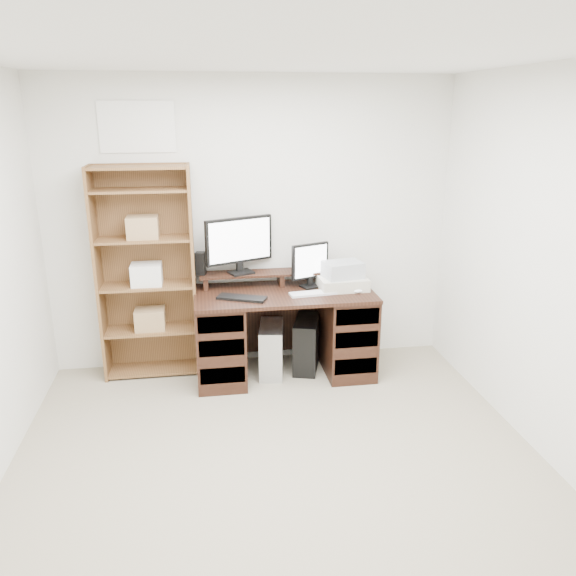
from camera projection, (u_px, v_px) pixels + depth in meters
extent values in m
cube|color=#9D927A|center=(287.00, 497.00, 3.38)|extent=(3.50, 4.00, 0.02)
cube|color=white|center=(287.00, 44.00, 2.60)|extent=(3.50, 4.00, 0.02)
cube|color=silver|center=(252.00, 225.00, 4.88)|extent=(3.50, 0.02, 2.50)
cube|color=white|center=(137.00, 127.00, 4.48)|extent=(0.60, 0.01, 0.40)
cube|color=black|center=(284.00, 294.00, 4.71)|extent=(1.50, 0.70, 0.03)
cube|color=black|center=(220.00, 339.00, 4.75)|extent=(0.40, 0.66, 0.72)
cube|color=black|center=(346.00, 331.00, 4.91)|extent=(0.40, 0.66, 0.72)
cube|color=black|center=(279.00, 317.00, 5.13)|extent=(1.48, 0.02, 0.65)
cube|color=black|center=(223.00, 375.00, 4.50)|extent=(0.36, 0.01, 0.14)
cube|color=black|center=(222.00, 348.00, 4.43)|extent=(0.36, 0.01, 0.14)
cube|color=black|center=(221.00, 324.00, 4.36)|extent=(0.36, 0.01, 0.14)
cube|color=black|center=(356.00, 366.00, 4.66)|extent=(0.36, 0.01, 0.14)
cube|color=black|center=(357.00, 339.00, 4.59)|extent=(0.36, 0.01, 0.14)
cube|color=black|center=(358.00, 317.00, 4.52)|extent=(0.36, 0.01, 0.14)
cube|color=black|center=(206.00, 282.00, 4.81)|extent=(0.04, 0.20, 0.10)
cube|color=black|center=(281.00, 279.00, 4.90)|extent=(0.04, 0.20, 0.10)
cube|color=black|center=(353.00, 276.00, 5.00)|extent=(0.04, 0.20, 0.10)
cube|color=black|center=(281.00, 272.00, 4.88)|extent=(1.40, 0.22, 0.02)
cube|color=black|center=(241.00, 272.00, 4.81)|extent=(0.24, 0.22, 0.02)
cube|color=black|center=(240.00, 265.00, 4.81)|extent=(0.06, 0.05, 0.11)
cube|color=black|center=(239.00, 240.00, 4.75)|extent=(0.58, 0.26, 0.39)
cube|color=white|center=(240.00, 241.00, 4.73)|extent=(0.52, 0.21, 0.34)
cube|color=black|center=(311.00, 286.00, 4.84)|extent=(0.20, 0.18, 0.01)
cube|color=black|center=(310.00, 280.00, 4.84)|extent=(0.05, 0.04, 0.09)
cube|color=black|center=(310.00, 261.00, 4.79)|extent=(0.34, 0.15, 0.30)
cube|color=white|center=(311.00, 261.00, 4.77)|extent=(0.29, 0.11, 0.27)
cube|color=black|center=(201.00, 263.00, 4.75)|extent=(0.09, 0.09, 0.20)
cube|color=black|center=(242.00, 298.00, 4.53)|extent=(0.42, 0.28, 0.02)
cube|color=silver|center=(313.00, 293.00, 4.65)|extent=(0.40, 0.16, 0.02)
ellipsoid|color=white|center=(358.00, 291.00, 4.69)|extent=(0.09, 0.06, 0.03)
cube|color=beige|center=(342.00, 283.00, 4.79)|extent=(0.41, 0.31, 0.10)
cube|color=#A1A6AC|center=(343.00, 270.00, 4.75)|extent=(0.35, 0.28, 0.13)
cube|color=#B7BABE|center=(271.00, 349.00, 4.89)|extent=(0.27, 0.47, 0.44)
cube|color=black|center=(307.00, 343.00, 4.98)|extent=(0.32, 0.50, 0.46)
cube|color=#19FF33|center=(304.00, 343.00, 4.74)|extent=(0.01, 0.01, 0.01)
cube|color=brown|center=(99.00, 276.00, 4.63)|extent=(0.02, 0.30, 1.80)
cube|color=brown|center=(194.00, 272.00, 4.74)|extent=(0.02, 0.30, 1.80)
cube|color=brown|center=(148.00, 270.00, 4.82)|extent=(0.80, 0.01, 1.80)
cube|color=brown|center=(154.00, 369.00, 4.95)|extent=(0.75, 0.28, 0.02)
cube|color=brown|center=(151.00, 330.00, 4.84)|extent=(0.75, 0.28, 0.02)
cube|color=brown|center=(148.00, 286.00, 4.72)|extent=(0.75, 0.28, 0.02)
cube|color=brown|center=(144.00, 239.00, 4.59)|extent=(0.75, 0.28, 0.02)
cube|color=brown|center=(140.00, 190.00, 4.47)|extent=(0.75, 0.28, 0.02)
cube|color=brown|center=(138.00, 167.00, 4.42)|extent=(0.75, 0.28, 0.02)
cube|color=#A07F54|center=(150.00, 319.00, 4.81)|extent=(0.25, 0.20, 0.18)
cube|color=white|center=(147.00, 274.00, 4.69)|extent=(0.25, 0.20, 0.18)
cube|color=#A07F54|center=(143.00, 227.00, 4.56)|extent=(0.25, 0.20, 0.18)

